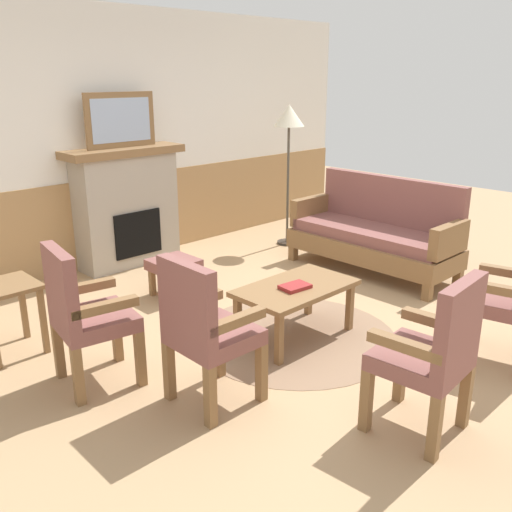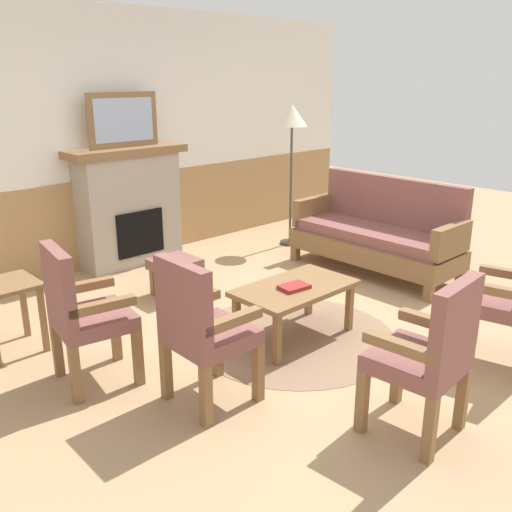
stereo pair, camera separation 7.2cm
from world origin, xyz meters
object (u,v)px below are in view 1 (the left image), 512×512
Objects in this scene: armchair_near_fireplace at (84,311)px; armchair_front_left at (433,350)px; armchair_by_window_left at (205,326)px; side_table at (6,299)px; couch at (375,235)px; framed_picture at (121,120)px; fireplace at (127,206)px; coffee_table at (296,292)px; book_on_table at (295,287)px; floor_lamp_by_couch at (289,124)px; footstool at (174,267)px.

armchair_near_fireplace is 1.00× the size of armchair_front_left.
armchair_by_window_left reaches higher than side_table.
couch and armchair_near_fireplace have the same top height.
framed_picture is 0.44× the size of couch.
fireplace is 1.62× the size of framed_picture.
armchair_near_fireplace is (-1.59, -2.01, -0.11)m from fireplace.
couch is 1.84× the size of armchair_near_fireplace.
framed_picture is 0.83× the size of coffee_table.
framed_picture reaches higher than book_on_table.
side_table is (-3.53, 0.83, 0.04)m from couch.
floor_lamp_by_couch reaches higher than side_table.
armchair_by_window_left is at bearing -68.67° from side_table.
fireplace is 0.91m from framed_picture.
book_on_table is 0.13× the size of floor_lamp_by_couch.
floor_lamp_by_couch is (3.40, 1.32, 0.91)m from armchair_near_fireplace.
armchair_near_fireplace is at bearing 119.36° from armchair_by_window_left.
book_on_table is 2.85m from floor_lamp_by_couch.
coffee_table is at bearing 12.43° from armchair_by_window_left.
coffee_table reaches higher than footstool.
armchair_by_window_left is (-1.18, -2.75, -1.02)m from framed_picture.
book_on_table is at bearing -144.56° from coffee_table.
couch is 1.87m from coffee_table.
fireplace is 1.33× the size of armchair_near_fireplace.
armchair_near_fireplace and armchair_by_window_left have the same top height.
armchair_front_left is 1.78× the size of side_table.
footstool is 0.73× the size of side_table.
fireplace is 1.20m from footstool.
floor_lamp_by_couch is at bearing -21.06° from framed_picture.
armchair_near_fireplace is at bearing -128.35° from fireplace.
fireplace is 2.57m from armchair_near_fireplace.
coffee_table is 2.81m from floor_lamp_by_couch.
framed_picture reaches higher than armchair_by_window_left.
armchair_near_fireplace is at bearing -146.84° from footstool.
armchair_near_fireplace is at bearing 121.18° from armchair_front_left.
couch is at bearing -92.96° from floor_lamp_by_couch.
armchair_by_window_left is 1.00× the size of armchair_front_left.
couch is 1.07× the size of floor_lamp_by_couch.
fireplace is at bearing 158.95° from floor_lamp_by_couch.
framed_picture is 2.43m from side_table.
footstool is 1.91m from armchair_by_window_left.
coffee_table is at bearing -17.83° from armchair_near_fireplace.
side_table is (-0.61, 1.56, -0.10)m from armchair_by_window_left.
coffee_table is 1.45m from armchair_front_left.
book_on_table is at bearing -164.18° from couch.
fireplace is at bearing 66.84° from armchair_by_window_left.
fireplace is 2.68m from couch.
book_on_table is 1.09m from armchair_by_window_left.
book_on_table is (-0.11, -2.54, -1.10)m from framed_picture.
armchair_by_window_left is 1.68m from side_table.
fireplace is at bearing 130.77° from couch.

